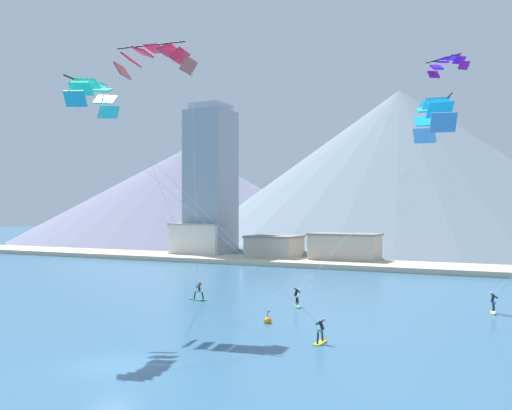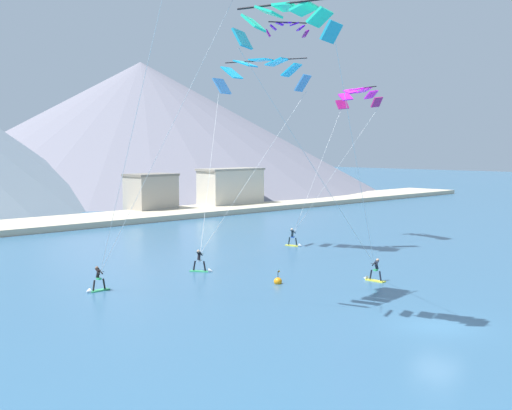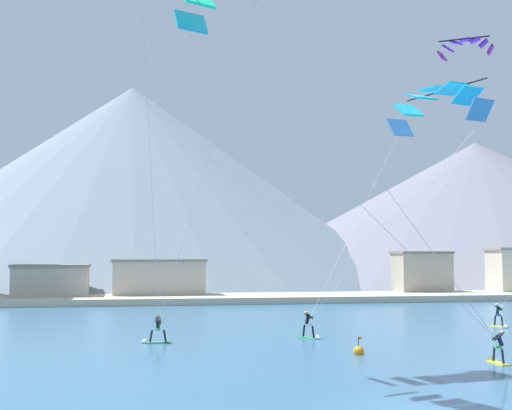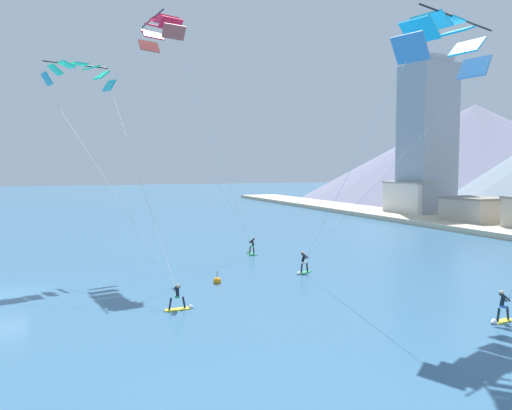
{
  "view_description": "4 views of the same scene",
  "coord_description": "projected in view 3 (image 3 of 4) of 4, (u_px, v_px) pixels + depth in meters",
  "views": [
    {
      "loc": [
        19.59,
        -23.0,
        8.05
      ],
      "look_at": [
        1.38,
        13.81,
        8.38
      ],
      "focal_mm": 40.0,
      "sensor_mm": 36.0,
      "label": 1
    },
    {
      "loc": [
        -32.21,
        -18.94,
        9.42
      ],
      "look_at": [
        -0.56,
        12.66,
        5.58
      ],
      "focal_mm": 50.0,
      "sensor_mm": 36.0,
      "label": 2
    },
    {
      "loc": [
        -9.32,
        -21.54,
        5.09
      ],
      "look_at": [
        -2.44,
        15.96,
        7.73
      ],
      "focal_mm": 50.0,
      "sensor_mm": 36.0,
      "label": 3
    },
    {
      "loc": [
        35.5,
        3.05,
        8.16
      ],
      "look_at": [
        1.94,
        16.71,
        5.41
      ],
      "focal_mm": 35.0,
      "sensor_mm": 36.0,
      "label": 4
    }
  ],
  "objects": [
    {
      "name": "kitesurfer_mid_center",
      "position": [
        500.0,
        320.0,
        49.68
      ],
      "size": [
        0.65,
        1.78,
        1.74
      ],
      "color": "yellow",
      "rests_on": "ground"
    },
    {
      "name": "shoreline_strip",
      "position": [
        213.0,
        299.0,
        76.18
      ],
      "size": [
        180.0,
        10.0,
        0.7
      ],
      "primitive_type": "cube",
      "color": "beige",
      "rests_on": "ground"
    },
    {
      "name": "parafoil_kite_distant_high_outer",
      "position": [
        465.0,
        45.0,
        48.64
      ],
      "size": [
        3.45,
        3.03,
        1.35
      ],
      "color": "#8E1394"
    },
    {
      "name": "mountain_peak_east_shoulder",
      "position": [
        132.0,
        184.0,
        126.95
      ],
      "size": [
        97.88,
        97.88,
        35.08
      ],
      "color": "slate",
      "rests_on": "ground"
    },
    {
      "name": "race_marker_buoy",
      "position": [
        359.0,
        351.0,
        36.21
      ],
      "size": [
        0.56,
        0.56,
        1.02
      ],
      "color": "orange",
      "rests_on": "ground"
    },
    {
      "name": "mountain_peak_west_ridge",
      "position": [
        477.0,
        212.0,
        133.52
      ],
      "size": [
        96.88,
        96.88,
        26.15
      ],
      "color": "slate",
      "rests_on": "ground"
    },
    {
      "name": "kitesurfer_far_left",
      "position": [
        154.0,
        335.0,
        40.84
      ],
      "size": [
        1.76,
        0.58,
        1.66
      ],
      "color": "#33B266",
      "rests_on": "ground"
    },
    {
      "name": "parafoil_kite_near_trail",
      "position": [
        436.0,
        103.0,
        49.81
      ],
      "size": [
        12.53,
        8.74,
        15.43
      ],
      "color": "#4186C7"
    },
    {
      "name": "kitesurfer_near_trail",
      "position": [
        311.0,
        330.0,
        43.07
      ],
      "size": [
        1.22,
        1.7,
        1.74
      ],
      "color": "#33B266",
      "rests_on": "ground"
    },
    {
      "name": "shore_building_old_town",
      "position": [
        421.0,
        274.0,
        84.72
      ],
      "size": [
        6.45,
        4.46,
        5.44
      ],
      "color": "#A89E8E",
      "rests_on": "ground"
    },
    {
      "name": "shore_building_harbour_front",
      "position": [
        158.0,
        280.0,
        77.94
      ],
      "size": [
        10.23,
        5.13,
        4.57
      ],
      "color": "#B7AD9E",
      "rests_on": "ground"
    },
    {
      "name": "shore_building_promenade_mid",
      "position": [
        51.0,
        283.0,
        75.82
      ],
      "size": [
        7.89,
        6.47,
        4.02
      ],
      "color": "#B7AD9E",
      "rests_on": "ground"
    },
    {
      "name": "kitesurfer_near_lead",
      "position": [
        496.0,
        354.0,
        33.38
      ],
      "size": [
        0.59,
        1.74,
        1.63
      ],
      "color": "yellow",
      "rests_on": "ground"
    }
  ]
}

